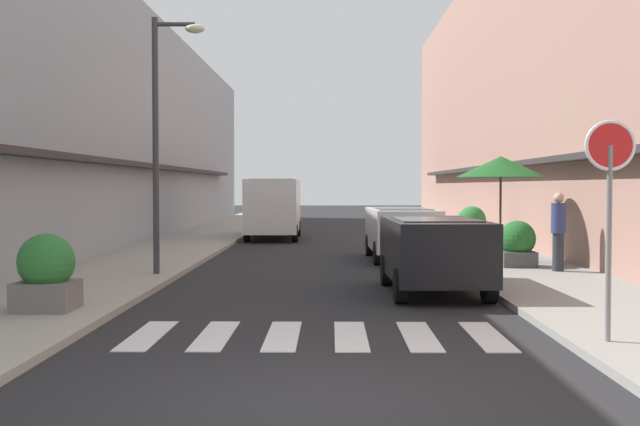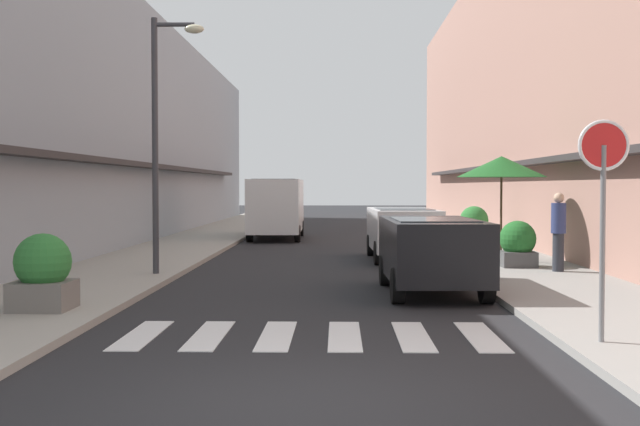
% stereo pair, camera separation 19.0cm
% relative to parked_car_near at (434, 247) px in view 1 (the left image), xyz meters
% --- Properties ---
extents(ground_plane, '(113.21, 113.21, 0.00)m').
position_rel_parked_car_near_xyz_m(ground_plane, '(-2.21, 12.74, -0.92)').
color(ground_plane, '#232326').
extents(sidewalk_left, '(3.15, 72.04, 0.12)m').
position_rel_parked_car_near_xyz_m(sidewalk_left, '(-7.04, 12.74, -0.86)').
color(sidewalk_left, '#9E998E').
rests_on(sidewalk_left, ground_plane).
extents(sidewalk_right, '(3.15, 72.04, 0.12)m').
position_rel_parked_car_near_xyz_m(sidewalk_right, '(2.62, 12.74, -0.86)').
color(sidewalk_right, gray).
rests_on(sidewalk_right, ground_plane).
extents(building_row_left, '(5.50, 48.31, 8.61)m').
position_rel_parked_car_near_xyz_m(building_row_left, '(-11.11, 14.31, 3.38)').
color(building_row_left, '#939EA8').
rests_on(building_row_left, ground_plane).
extents(building_row_right, '(5.50, 48.31, 11.51)m').
position_rel_parked_car_near_xyz_m(building_row_right, '(6.70, 14.31, 4.83)').
color(building_row_right, '#A87A6B').
rests_on(building_row_right, ground_plane).
extents(crosswalk, '(5.20, 2.20, 0.01)m').
position_rel_parked_car_near_xyz_m(crosswalk, '(-2.21, -4.35, -0.91)').
color(crosswalk, silver).
rests_on(crosswalk, ground_plane).
extents(parked_car_near, '(1.89, 4.00, 1.47)m').
position_rel_parked_car_near_xyz_m(parked_car_near, '(0.00, 0.00, 0.00)').
color(parked_car_near, black).
rests_on(parked_car_near, ground_plane).
extents(parked_car_mid, '(1.91, 4.22, 1.47)m').
position_rel_parked_car_near_xyz_m(parked_car_mid, '(0.00, 6.93, 0.00)').
color(parked_car_mid, silver).
rests_on(parked_car_mid, ground_plane).
extents(delivery_van, '(2.06, 5.42, 2.37)m').
position_rel_parked_car_near_xyz_m(delivery_van, '(-4.26, 15.75, 0.49)').
color(delivery_van, silver).
rests_on(delivery_van, ground_plane).
extents(round_street_sign, '(0.65, 0.07, 2.82)m').
position_rel_parked_car_near_xyz_m(round_street_sign, '(1.53, -5.27, 1.36)').
color(round_street_sign, slate).
rests_on(round_street_sign, sidewalk_right).
extents(street_lamp, '(1.19, 0.28, 5.75)m').
position_rel_parked_car_near_xyz_m(street_lamp, '(-5.77, 2.37, 2.68)').
color(street_lamp, '#38383D').
rests_on(street_lamp, sidewalk_left).
extents(cafe_umbrella, '(2.34, 2.34, 2.76)m').
position_rel_parked_car_near_xyz_m(cafe_umbrella, '(2.45, 5.41, 1.67)').
color(cafe_umbrella, '#262626').
rests_on(cafe_umbrella, sidewalk_right).
extents(planter_corner, '(0.90, 0.90, 1.23)m').
position_rel_parked_car_near_xyz_m(planter_corner, '(-6.55, -2.85, -0.21)').
color(planter_corner, slate).
rests_on(planter_corner, sidewalk_left).
extents(planter_midblock, '(0.89, 0.89, 1.13)m').
position_rel_parked_car_near_xyz_m(planter_midblock, '(2.59, 4.07, -0.25)').
color(planter_midblock, '#4C4C4C').
rests_on(planter_midblock, sidewalk_right).
extents(planter_far, '(0.97, 0.97, 1.30)m').
position_rel_parked_car_near_xyz_m(planter_far, '(2.81, 11.58, -0.16)').
color(planter_far, '#4C4C4C').
rests_on(planter_far, sidewalk_right).
extents(pedestrian_walking_near, '(0.34, 0.34, 1.83)m').
position_rel_parked_car_near_xyz_m(pedestrian_walking_near, '(3.28, 3.02, 0.17)').
color(pedestrian_walking_near, '#282B33').
rests_on(pedestrian_walking_near, sidewalk_right).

